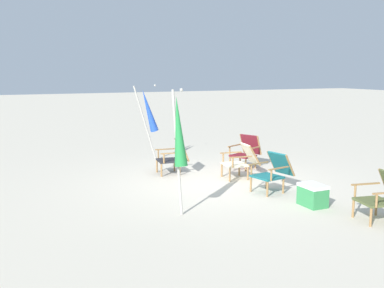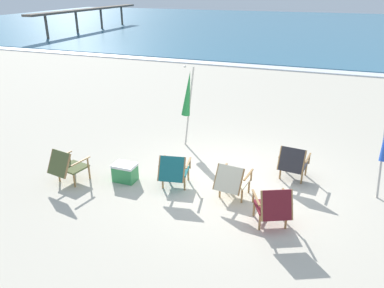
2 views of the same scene
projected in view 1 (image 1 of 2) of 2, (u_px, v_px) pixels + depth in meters
The scene contains 9 objects.
ground_plane at pixel (217, 183), 9.64m from camera, with size 80.00×80.00×0.00m, color beige.
beach_chair_back_right at pixel (174, 155), 10.51m from camera, with size 0.65×0.76×0.81m.
beach_chair_back_left at pixel (383, 195), 7.21m from camera, with size 0.70×0.82×0.80m.
beach_chair_front_right at pixel (273, 171), 8.95m from camera, with size 0.70×0.85×0.78m.
beach_chair_far_center at pixel (242, 160), 10.07m from camera, with size 0.65×0.83×0.78m.
beach_chair_front_left at pixel (246, 150), 11.16m from camera, with size 0.81×0.87×0.81m.
umbrella_furled_blue at pixel (148, 111), 11.86m from camera, with size 0.30×0.73×2.04m.
umbrella_furled_green at pixel (179, 133), 7.38m from camera, with size 0.39×0.31×2.12m.
cooler_box at pixel (313, 195), 8.01m from camera, with size 0.49×0.35×0.40m.
Camera 1 is at (-8.33, 4.33, 2.40)m, focal length 42.00 mm.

